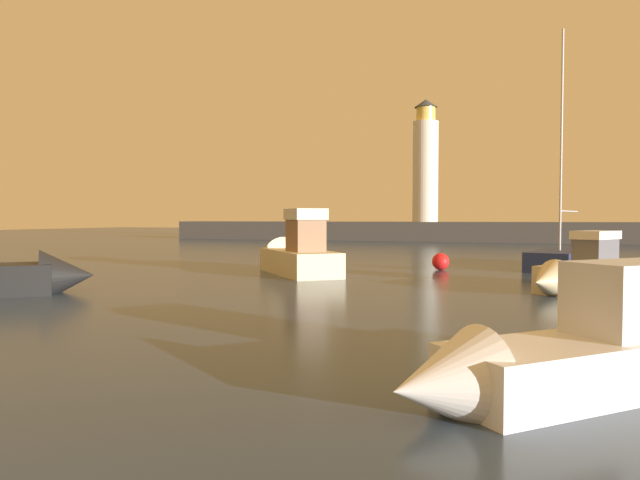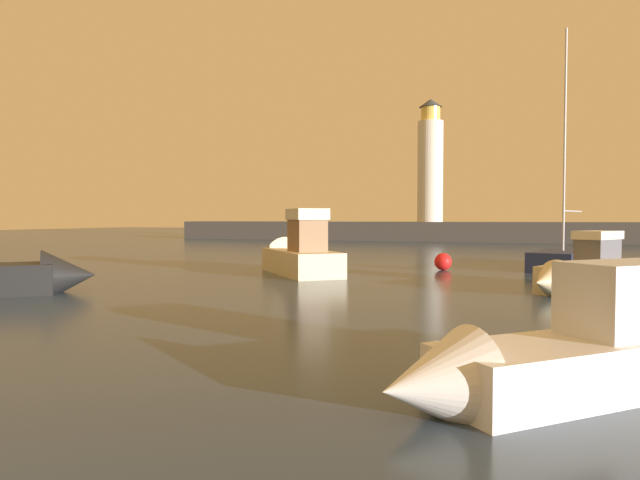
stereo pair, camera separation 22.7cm
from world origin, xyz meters
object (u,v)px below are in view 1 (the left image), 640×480
(lighthouse, at_px, (425,164))
(motorboat_1, at_px, (567,354))
(motorboat_0, at_px, (579,272))
(mooring_buoy, at_px, (441,262))
(sailboat_moored, at_px, (563,258))
(motorboat_3, at_px, (293,255))

(lighthouse, distance_m, motorboat_1, 62.23)
(motorboat_0, height_order, mooring_buoy, motorboat_0)
(motorboat_0, bearing_deg, mooring_buoy, 130.09)
(motorboat_1, distance_m, sailboat_moored, 24.96)
(motorboat_1, distance_m, mooring_buoy, 21.86)
(lighthouse, xyz_separation_m, motorboat_1, (12.08, -60.45, -8.58))
(lighthouse, xyz_separation_m, motorboat_3, (0.33, -42.84, -8.35))
(motorboat_1, height_order, motorboat_3, motorboat_3)
(lighthouse, xyz_separation_m, sailboat_moored, (13.39, -35.52, -8.67))
(sailboat_moored, relative_size, mooring_buoy, 14.05)
(motorboat_1, height_order, mooring_buoy, motorboat_1)
(motorboat_0, height_order, motorboat_1, motorboat_0)
(motorboat_3, bearing_deg, mooring_buoy, 28.24)
(lighthouse, height_order, motorboat_1, lighthouse)
(motorboat_0, relative_size, motorboat_1, 1.07)
(mooring_buoy, bearing_deg, sailboat_moored, 30.34)
(lighthouse, bearing_deg, sailboat_moored, -69.34)
(mooring_buoy, bearing_deg, motorboat_1, -77.21)
(motorboat_3, relative_size, sailboat_moored, 0.58)
(motorboat_1, height_order, sailboat_moored, sailboat_moored)
(motorboat_0, xyz_separation_m, motorboat_1, (-1.26, -14.07, -0.07))
(motorboat_3, relative_size, mooring_buoy, 8.09)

